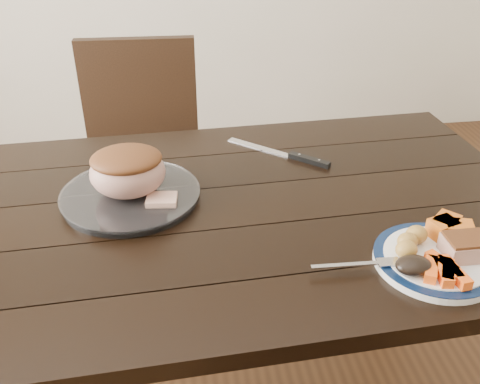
{
  "coord_description": "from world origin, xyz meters",
  "views": [
    {
      "loc": [
        -0.06,
        -1.06,
        1.43
      ],
      "look_at": [
        0.08,
        -0.02,
        0.8
      ],
      "focal_mm": 40.0,
      "sensor_mm": 36.0,
      "label": 1
    }
  ],
  "objects": [
    {
      "name": "dining_table",
      "position": [
        -0.0,
        0.0,
        0.66
      ],
      "size": [
        1.64,
        0.98,
        0.75
      ],
      "rotation": [
        0.0,
        0.0,
        0.05
      ],
      "color": "black",
      "rests_on": "ground"
    },
    {
      "name": "chair_far",
      "position": [
        -0.18,
        0.74,
        0.52
      ],
      "size": [
        0.43,
        0.44,
        0.93
      ],
      "rotation": [
        0.0,
        0.0,
        3.11
      ],
      "color": "black",
      "rests_on": "ground"
    },
    {
      "name": "dinner_plate",
      "position": [
        0.44,
        -0.27,
        0.76
      ],
      "size": [
        0.25,
        0.25,
        0.02
      ],
      "primitive_type": "cylinder",
      "color": "white",
      "rests_on": "dining_table"
    },
    {
      "name": "plate_rim",
      "position": [
        0.44,
        -0.27,
        0.77
      ],
      "size": [
        0.25,
        0.25,
        0.02
      ],
      "primitive_type": "torus",
      "color": "#0B1A38",
      "rests_on": "dinner_plate"
    },
    {
      "name": "serving_platter",
      "position": [
        -0.17,
        0.06,
        0.76
      ],
      "size": [
        0.32,
        0.32,
        0.02
      ],
      "primitive_type": "cylinder",
      "color": "white",
      "rests_on": "dining_table"
    },
    {
      "name": "pork_slice",
      "position": [
        0.5,
        -0.27,
        0.79
      ],
      "size": [
        0.08,
        0.07,
        0.04
      ],
      "primitive_type": "cube",
      "rotation": [
        0.0,
        0.0,
        -0.0
      ],
      "color": "tan",
      "rests_on": "dinner_plate"
    },
    {
      "name": "roasted_potatoes",
      "position": [
        0.4,
        -0.24,
        0.79
      ],
      "size": [
        0.09,
        0.09,
        0.04
      ],
      "color": "gold",
      "rests_on": "dinner_plate"
    },
    {
      "name": "carrot_batons",
      "position": [
        0.43,
        -0.32,
        0.78
      ],
      "size": [
        0.08,
        0.11,
        0.02
      ],
      "color": "#FF5B15",
      "rests_on": "dinner_plate"
    },
    {
      "name": "pumpkin_wedges",
      "position": [
        0.5,
        -0.21,
        0.79
      ],
      "size": [
        0.09,
        0.09,
        0.04
      ],
      "color": "orange",
      "rests_on": "dinner_plate"
    },
    {
      "name": "dark_mushroom",
      "position": [
        0.37,
        -0.31,
        0.79
      ],
      "size": [
        0.07,
        0.05,
        0.03
      ],
      "primitive_type": "ellipsoid",
      "color": "black",
      "rests_on": "dinner_plate"
    },
    {
      "name": "fork",
      "position": [
        0.29,
        -0.27,
        0.77
      ],
      "size": [
        0.18,
        0.03,
        0.0
      ],
      "rotation": [
        0.0,
        0.0,
        -0.03
      ],
      "color": "silver",
      "rests_on": "dinner_plate"
    },
    {
      "name": "roast_joint",
      "position": [
        -0.17,
        0.06,
        0.82
      ],
      "size": [
        0.18,
        0.15,
        0.12
      ],
      "primitive_type": "ellipsoid",
      "color": "tan",
      "rests_on": "serving_platter"
    },
    {
      "name": "cut_slice",
      "position": [
        -0.1,
        0.01,
        0.78
      ],
      "size": [
        0.08,
        0.06,
        0.02
      ],
      "primitive_type": "cube",
      "rotation": [
        0.0,
        0.0,
        -0.11
      ],
      "color": "tan",
      "rests_on": "serving_platter"
    },
    {
      "name": "carving_knife",
      "position": [
        0.27,
        0.22,
        0.76
      ],
      "size": [
        0.25,
        0.23,
        0.01
      ],
      "rotation": [
        0.0,
        0.0,
        -0.72
      ],
      "color": "silver",
      "rests_on": "dining_table"
    }
  ]
}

